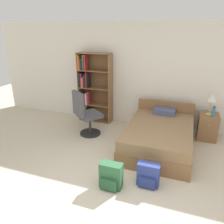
{
  "coord_description": "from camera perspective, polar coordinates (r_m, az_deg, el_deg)",
  "views": [
    {
      "loc": [
        0.84,
        -2.17,
        2.39
      ],
      "look_at": [
        -0.64,
        1.98,
        0.71
      ],
      "focal_mm": 35.0,
      "sensor_mm": 36.0,
      "label": 1
    }
  ],
  "objects": [
    {
      "name": "water_bottle",
      "position": [
        5.22,
        25.02,
        0.11
      ],
      "size": [
        0.07,
        0.07,
        0.23
      ],
      "color": "teal",
      "rests_on": "nightstand"
    },
    {
      "name": "wall_back",
      "position": [
        5.57,
        10.67,
        9.19
      ],
      "size": [
        9.0,
        0.06,
        2.6
      ],
      "color": "silver",
      "rests_on": "ground_plane"
    },
    {
      "name": "bed",
      "position": [
        4.79,
        12.27,
        -5.97
      ],
      "size": [
        1.34,
        1.95,
        0.77
      ],
      "color": "brown",
      "rests_on": "ground_plane"
    },
    {
      "name": "nightstand",
      "position": [
        5.47,
        23.69,
        -3.47
      ],
      "size": [
        0.42,
        0.47,
        0.61
      ],
      "color": "brown",
      "rests_on": "ground_plane"
    },
    {
      "name": "backpack_green",
      "position": [
        3.61,
        -0.31,
        -16.43
      ],
      "size": [
        0.36,
        0.24,
        0.43
      ],
      "color": "#2D603D",
      "rests_on": "ground_plane"
    },
    {
      "name": "bookshelf",
      "position": [
        5.91,
        -5.57,
        5.94
      ],
      "size": [
        0.89,
        0.3,
        1.84
      ],
      "color": "brown",
      "rests_on": "ground_plane"
    },
    {
      "name": "table_lamp",
      "position": [
        5.22,
        24.64,
        3.1
      ],
      "size": [
        0.21,
        0.21,
        0.47
      ],
      "color": "tan",
      "rests_on": "nightstand"
    },
    {
      "name": "backpack_blue",
      "position": [
        3.7,
        9.43,
        -15.98
      ],
      "size": [
        0.35,
        0.22,
        0.4
      ],
      "color": "navy",
      "rests_on": "ground_plane"
    },
    {
      "name": "ground_plane",
      "position": [
        3.33,
        -1.2,
        -24.95
      ],
      "size": [
        14.0,
        14.0,
        0.0
      ],
      "primitive_type": "plane",
      "color": "beige"
    },
    {
      "name": "office_chair",
      "position": [
        5.13,
        -6.87,
        -0.74
      ],
      "size": [
        0.71,
        0.72,
        1.1
      ],
      "color": "#232326",
      "rests_on": "ground_plane"
    }
  ]
}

